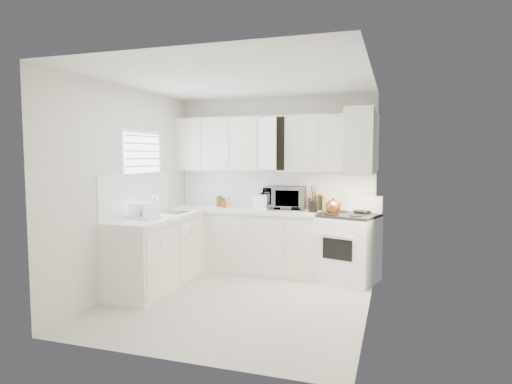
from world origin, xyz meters
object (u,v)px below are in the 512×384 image
at_px(rice_cooker, 262,201).
at_px(utensil_crock, 313,199).
at_px(tea_kettle, 333,206).
at_px(dish_rack, 144,209).
at_px(stove, 347,238).
at_px(microwave, 285,195).

height_order(rice_cooker, utensil_crock, utensil_crock).
bearing_deg(tea_kettle, dish_rack, -132.22).
distance_m(stove, rice_cooker, 1.34).
xyz_separation_m(stove, microwave, (-0.92, 0.17, 0.55)).
distance_m(microwave, dish_rack, 2.07).
height_order(stove, utensil_crock, utensil_crock).
relative_size(tea_kettle, dish_rack, 0.62).
xyz_separation_m(tea_kettle, utensil_crock, (-0.28, 0.07, 0.09)).
bearing_deg(utensil_crock, stove, 11.23).
bearing_deg(rice_cooker, stove, 0.29).
height_order(tea_kettle, microwave, microwave).
bearing_deg(tea_kettle, utensil_crock, -173.40).
xyz_separation_m(stove, tea_kettle, (-0.18, -0.16, 0.46)).
bearing_deg(dish_rack, microwave, 57.67).
height_order(utensil_crock, dish_rack, utensil_crock).
xyz_separation_m(rice_cooker, utensil_crock, (0.79, -0.13, 0.07)).
distance_m(stove, microwave, 1.09).
bearing_deg(stove, rice_cooker, -164.66).
xyz_separation_m(tea_kettle, rice_cooker, (-1.07, 0.20, 0.02)).
distance_m(rice_cooker, utensil_crock, 0.80).
height_order(rice_cooker, dish_rack, rice_cooker).
xyz_separation_m(utensil_crock, dish_rack, (-1.92, -1.21, -0.08)).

